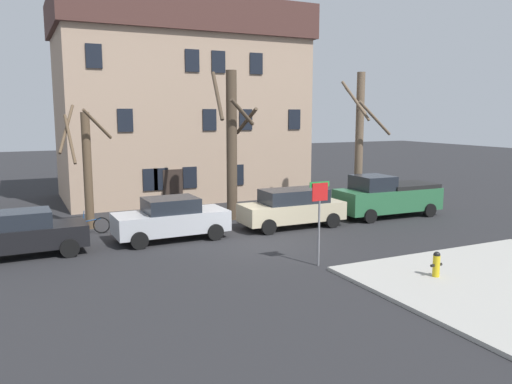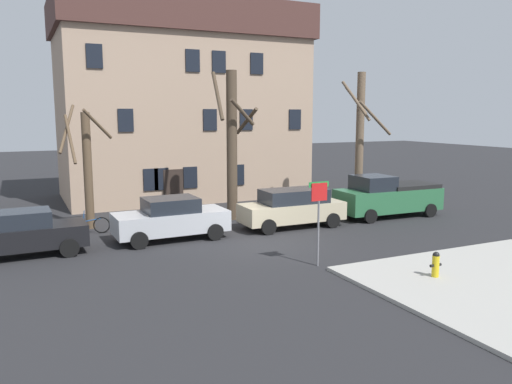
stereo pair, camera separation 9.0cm
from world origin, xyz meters
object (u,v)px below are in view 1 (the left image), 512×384
object	(u,v)px
tree_bare_near	(86,166)
fire_hydrant	(436,264)
tree_bare_far	(360,138)
pickup_truck_green	(387,196)
bicycle_leaning	(89,226)
building_main	(181,101)
street_sign_pole	(319,208)
tree_bare_mid	(232,143)
car_black_sedan	(21,234)
car_beige_wagon	(292,207)
car_silver_sedan	(171,219)

from	to	relation	value
tree_bare_near	fire_hydrant	size ratio (longest dim) A/B	6.97
tree_bare_near	tree_bare_far	world-z (taller)	tree_bare_far
pickup_truck_green	bicycle_leaning	bearing A→B (deg)	170.10
building_main	street_sign_pole	size ratio (longest dim) A/B	5.13
tree_bare_mid	fire_hydrant	world-z (taller)	tree_bare_mid
tree_bare_near	fire_hydrant	distance (m)	15.19
car_black_sedan	street_sign_pole	world-z (taller)	street_sign_pole
car_beige_wagon	street_sign_pole	xyz separation A→B (m)	(-2.17, -5.64, 1.11)
building_main	tree_bare_near	bearing A→B (deg)	-132.35
car_beige_wagon	tree_bare_far	bearing A→B (deg)	23.46
building_main	pickup_truck_green	world-z (taller)	building_main
tree_bare_near	car_beige_wagon	world-z (taller)	tree_bare_near
building_main	car_silver_sedan	bearing A→B (deg)	-109.86
car_black_sedan	tree_bare_mid	bearing A→B (deg)	16.67
car_silver_sedan	street_sign_pole	xyz separation A→B (m)	(3.48, -5.76, 1.15)
tree_bare_near	car_silver_sedan	distance (m)	4.95
building_main	street_sign_pole	world-z (taller)	building_main
tree_bare_far	pickup_truck_green	world-z (taller)	tree_bare_far
pickup_truck_green	tree_bare_near	bearing A→B (deg)	165.68
bicycle_leaning	car_black_sedan	bearing A→B (deg)	-135.50
tree_bare_far	car_silver_sedan	xyz separation A→B (m)	(-11.05, -2.22, -2.97)
tree_bare_near	car_black_sedan	world-z (taller)	tree_bare_near
tree_bare_mid	fire_hydrant	distance (m)	11.93
tree_bare_near	tree_bare_mid	world-z (taller)	tree_bare_mid
building_main	fire_hydrant	xyz separation A→B (m)	(1.98, -19.62, -5.37)
car_silver_sedan	tree_bare_mid	bearing A→B (deg)	34.67
building_main	tree_bare_far	world-z (taller)	building_main
car_silver_sedan	tree_bare_near	bearing A→B (deg)	128.03
pickup_truck_green	street_sign_pole	distance (m)	9.69
car_beige_wagon	street_sign_pole	distance (m)	6.14
building_main	car_silver_sedan	size ratio (longest dim) A/B	3.20
tree_bare_near	pickup_truck_green	distance (m)	14.55
car_silver_sedan	street_sign_pole	world-z (taller)	street_sign_pole
building_main	car_black_sedan	xyz separation A→B (m)	(-9.60, -11.17, -5.06)
tree_bare_near	car_black_sedan	distance (m)	5.11
tree_bare_far	car_beige_wagon	distance (m)	6.58
pickup_truck_green	street_sign_pole	xyz separation A→B (m)	(-7.72, -5.77, 1.00)
car_silver_sedan	tree_bare_far	bearing A→B (deg)	11.35
tree_bare_near	tree_bare_far	xyz separation A→B (m)	(13.85, -1.35, 0.99)
building_main	tree_bare_mid	xyz separation A→B (m)	(-0.12, -8.33, -2.13)
street_sign_pole	fire_hydrant	bearing A→B (deg)	-49.09
tree_bare_near	tree_bare_far	bearing A→B (deg)	-5.59
tree_bare_far	fire_hydrant	bearing A→B (deg)	-115.19
building_main	tree_bare_far	size ratio (longest dim) A/B	2.03
car_beige_wagon	tree_bare_near	bearing A→B (deg)	156.33
fire_hydrant	building_main	bearing A→B (deg)	95.76
tree_bare_far	street_sign_pole	world-z (taller)	tree_bare_far
tree_bare_near	street_sign_pole	xyz separation A→B (m)	(6.27, -9.34, -0.84)
building_main	car_beige_wagon	xyz separation A→B (m)	(1.68, -11.13, -4.99)
car_black_sedan	car_beige_wagon	xyz separation A→B (m)	(11.27, 0.04, 0.07)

